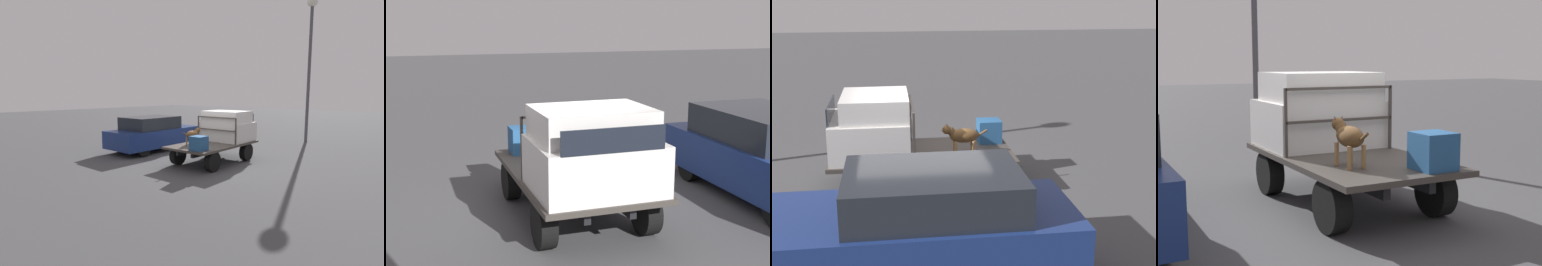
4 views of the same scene
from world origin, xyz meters
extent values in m
plane|color=#474749|center=(0.00, 0.00, 0.00)|extent=(80.00, 80.00, 0.00)
cylinder|color=black|center=(1.12, 0.79, 0.34)|extent=(0.68, 0.24, 0.68)
cylinder|color=black|center=(1.12, -0.79, 0.34)|extent=(0.68, 0.24, 0.68)
cylinder|color=black|center=(-1.12, 0.79, 0.34)|extent=(0.68, 0.24, 0.68)
cylinder|color=black|center=(-1.12, -0.79, 0.34)|extent=(0.68, 0.24, 0.68)
cube|color=black|center=(0.00, 0.33, 0.57)|extent=(3.33, 0.10, 0.18)
cube|color=black|center=(0.00, -0.33, 0.57)|extent=(3.33, 0.10, 0.18)
cube|color=#3D3833|center=(0.00, 0.00, 0.70)|extent=(3.62, 1.91, 0.08)
cube|color=silver|center=(1.01, 0.00, 1.11)|extent=(1.51, 1.79, 0.74)
cube|color=silver|center=(0.89, 0.00, 1.71)|extent=(1.28, 1.64, 0.45)
cube|color=black|center=(1.75, 0.00, 1.64)|extent=(0.02, 1.47, 0.34)
cube|color=#3D3833|center=(0.18, 0.87, 1.24)|extent=(0.04, 0.04, 1.00)
cube|color=#3D3833|center=(0.18, -0.87, 1.24)|extent=(0.04, 0.04, 1.00)
cube|color=#3D3833|center=(0.18, 0.00, 1.72)|extent=(0.04, 1.75, 0.04)
cube|color=#3D3833|center=(0.18, 0.00, 1.24)|extent=(0.04, 1.75, 0.04)
cylinder|color=#9E7547|center=(-0.63, 0.48, 0.90)|extent=(0.06, 0.06, 0.30)
cylinder|color=#9E7547|center=(-0.63, 0.27, 0.90)|extent=(0.06, 0.06, 0.30)
cylinder|color=#9E7547|center=(-0.99, 0.48, 0.90)|extent=(0.06, 0.06, 0.30)
cylinder|color=#9E7547|center=(-0.99, 0.27, 0.90)|extent=(0.06, 0.06, 0.30)
ellipsoid|color=brown|center=(-0.81, 0.37, 1.14)|extent=(0.58, 0.28, 0.28)
sphere|color=#9E7547|center=(-0.65, 0.37, 1.09)|extent=(0.13, 0.13, 0.13)
cylinder|color=brown|center=(-0.57, 0.37, 1.22)|extent=(0.20, 0.16, 0.19)
sphere|color=brown|center=(-0.47, 0.37, 1.27)|extent=(0.18, 0.18, 0.18)
cone|color=#9E7547|center=(-0.40, 0.37, 1.26)|extent=(0.10, 0.10, 0.10)
cone|color=brown|center=(-0.48, 0.42, 1.34)|extent=(0.06, 0.08, 0.10)
cone|color=brown|center=(-0.48, 0.32, 1.34)|extent=(0.06, 0.08, 0.10)
cylinder|color=brown|center=(-1.16, 0.37, 1.17)|extent=(0.25, 0.04, 0.17)
cube|color=#235184|center=(-1.47, -0.48, 0.98)|extent=(0.48, 0.48, 0.48)
cylinder|color=black|center=(-1.06, 4.42, 0.30)|extent=(0.60, 0.20, 0.60)
cylinder|color=black|center=(-1.06, 2.82, 0.30)|extent=(0.60, 0.20, 0.60)
cube|color=navy|center=(0.28, 3.62, 0.64)|extent=(4.33, 1.88, 0.77)
cube|color=#1E232B|center=(0.07, 3.62, 1.30)|extent=(2.38, 1.69, 0.56)
camera|label=1|loc=(-9.12, -6.65, 2.63)|focal=28.00mm
camera|label=2|loc=(7.98, -2.62, 3.20)|focal=50.00mm
camera|label=3|loc=(0.60, 10.36, 3.95)|focal=50.00mm
camera|label=4|loc=(-6.88, 3.62, 2.13)|focal=50.00mm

